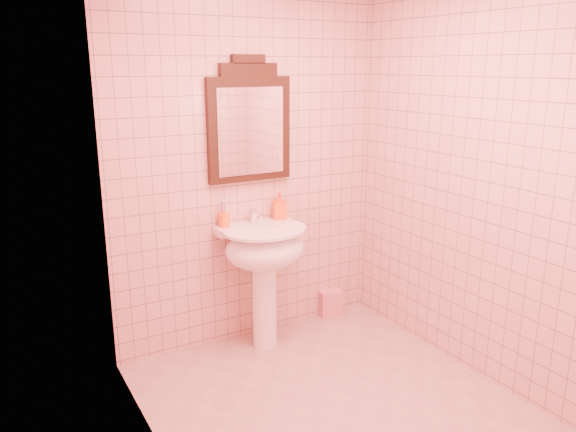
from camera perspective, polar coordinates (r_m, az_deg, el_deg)
floor at (r=3.47m, az=4.90°, el=-18.71°), size 2.20×2.20×0.00m
back_wall at (r=3.89m, az=-3.95°, el=5.04°), size 2.00×0.02×2.50m
pedestal_sink at (r=3.84m, az=-2.39°, el=-4.16°), size 0.58×0.58×0.86m
faucet at (r=3.88m, az=-3.37°, el=0.03°), size 0.04×0.16×0.11m
mirror at (r=3.83m, az=-3.95°, el=9.31°), size 0.60×0.06×0.84m
toothbrush_cup at (r=3.83m, az=-6.50°, el=-0.37°), size 0.08×0.08×0.18m
soap_dispenser at (r=3.98m, az=-0.89°, el=1.03°), size 0.11×0.11×0.19m
towel at (r=4.50m, az=4.34°, el=-8.82°), size 0.19×0.15×0.21m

